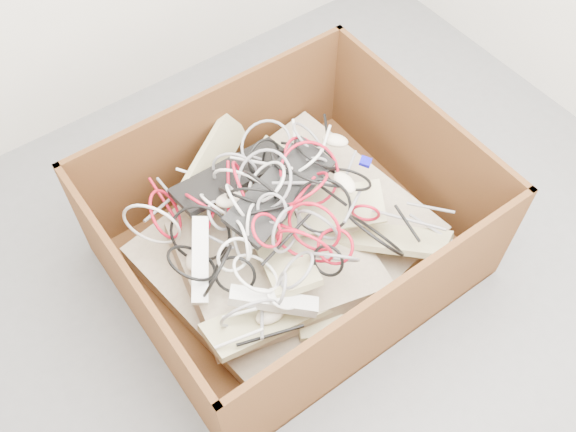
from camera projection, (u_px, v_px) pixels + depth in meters
ground at (350, 278)px, 2.66m from camera, size 3.00×3.00×0.00m
room_shell at (388, 37)px, 1.64m from camera, size 3.04×3.04×2.50m
cardboard_box at (287, 245)px, 2.60m from camera, size 1.32×1.10×0.58m
keyboard_pile at (283, 220)px, 2.50m from camera, size 1.02×1.06×0.39m
mice_scatter at (276, 217)px, 2.40m from camera, size 0.87×0.56×0.21m
power_strip_left at (200, 260)px, 2.28m from camera, size 0.22×0.30×0.13m
power_strip_right at (274, 301)px, 2.21m from camera, size 0.28×0.25×0.10m
vga_plug at (365, 162)px, 2.59m from camera, size 0.06×0.06×0.03m
cable_tangle at (272, 208)px, 2.37m from camera, size 1.11×0.96×0.39m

